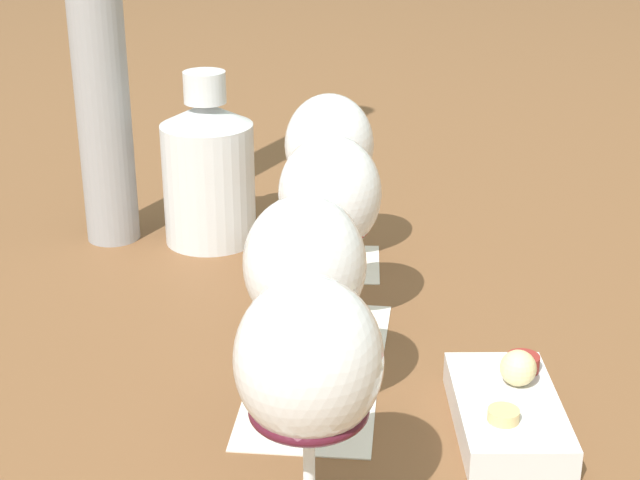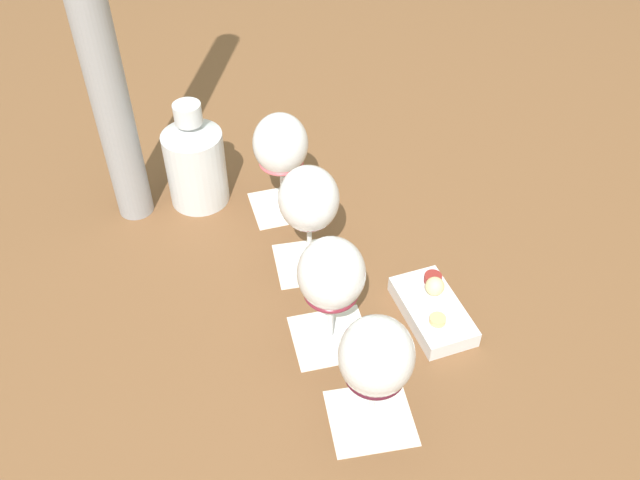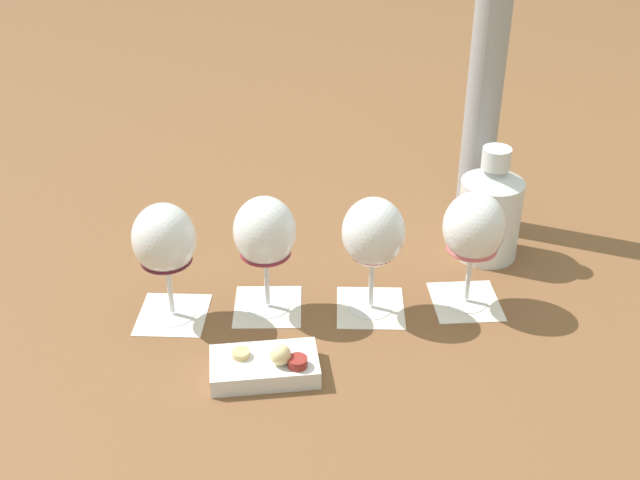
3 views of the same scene
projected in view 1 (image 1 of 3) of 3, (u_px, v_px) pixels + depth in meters
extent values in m
plane|color=brown|center=(321.00, 371.00, 0.86)|extent=(8.00, 8.00, 0.00)
cube|color=silver|center=(329.00, 263.00, 1.07)|extent=(0.14, 0.15, 0.00)
cube|color=silver|center=(329.00, 327.00, 0.93)|extent=(0.14, 0.14, 0.00)
cube|color=silver|center=(306.00, 418.00, 0.79)|extent=(0.14, 0.14, 0.00)
cylinder|color=white|center=(329.00, 260.00, 1.07)|extent=(0.07, 0.07, 0.01)
cylinder|color=white|center=(329.00, 223.00, 1.05)|extent=(0.01, 0.01, 0.08)
ellipsoid|color=white|center=(329.00, 145.00, 1.02)|extent=(0.09, 0.09, 0.11)
ellipsoid|color=#D65B66|center=(329.00, 179.00, 1.03)|extent=(0.08, 0.08, 0.02)
cylinder|color=white|center=(329.00, 323.00, 0.93)|extent=(0.07, 0.07, 0.01)
cylinder|color=white|center=(330.00, 281.00, 0.91)|extent=(0.01, 0.01, 0.08)
ellipsoid|color=white|center=(330.00, 193.00, 0.88)|extent=(0.09, 0.09, 0.11)
ellipsoid|color=maroon|center=(330.00, 222.00, 0.89)|extent=(0.08, 0.08, 0.04)
cylinder|color=white|center=(306.00, 414.00, 0.78)|extent=(0.07, 0.07, 0.01)
cylinder|color=white|center=(305.00, 366.00, 0.77)|extent=(0.01, 0.01, 0.08)
ellipsoid|color=white|center=(305.00, 264.00, 0.73)|extent=(0.09, 0.09, 0.11)
ellipsoid|color=maroon|center=(305.00, 308.00, 0.75)|extent=(0.08, 0.08, 0.02)
cylinder|color=white|center=(309.00, 478.00, 0.63)|extent=(0.01, 0.01, 0.08)
ellipsoid|color=white|center=(309.00, 360.00, 0.60)|extent=(0.09, 0.09, 0.11)
ellipsoid|color=#4E1625|center=(309.00, 410.00, 0.61)|extent=(0.08, 0.08, 0.02)
cylinder|color=silver|center=(209.00, 184.00, 1.11)|extent=(0.10, 0.10, 0.14)
cone|color=silver|center=(206.00, 114.00, 1.08)|extent=(0.10, 0.10, 0.02)
cylinder|color=silver|center=(205.00, 87.00, 1.07)|extent=(0.05, 0.05, 0.03)
cube|color=silver|center=(509.00, 411.00, 0.77)|extent=(0.17, 0.15, 0.03)
sphere|color=beige|center=(518.00, 368.00, 0.78)|extent=(0.03, 0.03, 0.03)
cylinder|color=maroon|center=(523.00, 363.00, 0.80)|extent=(0.03, 0.03, 0.01)
cylinder|color=#DBB775|center=(504.00, 415.00, 0.73)|extent=(0.02, 0.02, 0.01)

